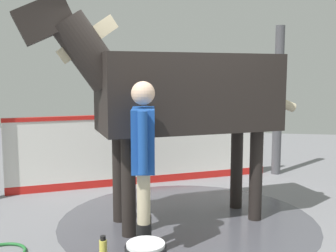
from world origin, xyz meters
name	(u,v)px	position (x,y,z in m)	size (l,w,h in m)	color
ground_plane	(196,228)	(0.00, 0.00, -0.01)	(16.00, 16.00, 0.02)	gray
wet_patch	(188,220)	(-0.13, 0.22, 0.00)	(3.16, 3.16, 0.00)	#4C4C54
barrier_wall	(146,151)	(-0.98, 1.85, 0.53)	(3.92, 2.11, 1.15)	white
roof_post_far	(278,101)	(1.20, 2.83, 1.31)	(0.16, 0.16, 2.63)	#4C4C51
horse	(179,93)	(-0.23, 0.16, 1.57)	(3.15, 1.91, 2.64)	black
handler	(144,155)	(-0.47, -0.77, 1.00)	(0.31, 0.68, 1.73)	black
bottle_shampoo	(103,249)	(-0.82, -1.01, 0.11)	(0.08, 0.08, 0.25)	#D8CC4C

